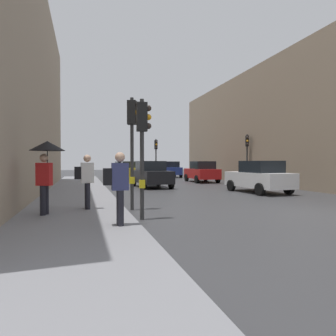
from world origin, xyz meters
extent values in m
plane|color=#38383A|center=(0.00, 0.00, 0.00)|extent=(120.00, 120.00, 0.00)
cube|color=gray|center=(-7.30, 6.00, 0.08)|extent=(3.25, 40.00, 0.16)
cube|color=gray|center=(11.67, 12.21, 4.52)|extent=(12.00, 30.43, 9.04)
cylinder|color=#2D2D2D|center=(-5.37, 2.20, 1.97)|extent=(0.12, 0.12, 3.94)
cube|color=black|center=(-5.37, 2.20, 3.42)|extent=(0.37, 0.34, 0.84)
cube|color=yellow|center=(-5.37, 2.20, 1.05)|extent=(0.22, 0.25, 0.24)
sphere|color=#2D231E|center=(-5.20, 2.12, 3.68)|extent=(0.18, 0.18, 0.18)
sphere|color=orange|center=(-5.20, 2.12, 3.42)|extent=(0.18, 0.18, 0.18)
sphere|color=#2D231E|center=(-5.20, 2.12, 3.16)|extent=(0.18, 0.18, 0.18)
cylinder|color=#2D2D2D|center=(-0.45, 19.40, 1.92)|extent=(0.12, 0.12, 3.83)
cube|color=black|center=(-0.45, 19.40, 3.31)|extent=(0.25, 0.31, 0.84)
cube|color=yellow|center=(-0.45, 19.40, 1.05)|extent=(0.20, 0.16, 0.24)
sphere|color=#2D231E|center=(-0.45, 19.21, 3.57)|extent=(0.18, 0.18, 0.18)
sphere|color=orange|center=(-0.45, 19.21, 3.31)|extent=(0.18, 0.18, 0.18)
sphere|color=#2D231E|center=(-0.45, 19.21, 3.05)|extent=(0.18, 0.18, 0.18)
cylinder|color=#2D2D2D|center=(5.37, 13.02, 1.93)|extent=(0.12, 0.12, 3.86)
cube|color=black|center=(5.37, 13.02, 3.34)|extent=(0.34, 0.37, 0.84)
cube|color=yellow|center=(5.37, 13.02, 1.05)|extent=(0.25, 0.22, 0.24)
sphere|color=#2D231E|center=(5.30, 12.84, 3.60)|extent=(0.18, 0.18, 0.18)
sphere|color=orange|center=(5.30, 12.84, 3.34)|extent=(0.18, 0.18, 0.18)
sphere|color=#2D231E|center=(5.30, 12.84, 3.08)|extent=(0.18, 0.18, 0.18)
cylinder|color=#2D2D2D|center=(-5.37, 0.31, 1.76)|extent=(0.12, 0.12, 3.53)
cube|color=black|center=(-5.37, 0.31, 3.01)|extent=(0.31, 0.26, 0.84)
cube|color=yellow|center=(-5.37, 0.31, 1.05)|extent=(0.17, 0.21, 0.24)
sphere|color=#2D231E|center=(-5.18, 0.30, 3.27)|extent=(0.18, 0.18, 0.18)
sphere|color=orange|center=(-5.18, 0.30, 3.01)|extent=(0.18, 0.18, 0.18)
sphere|color=#2D231E|center=(-5.18, 0.30, 2.75)|extent=(0.18, 0.18, 0.18)
cube|color=silver|center=(2.32, 6.49, 0.72)|extent=(2.12, 4.33, 0.80)
cube|color=black|center=(2.34, 6.24, 1.44)|extent=(1.75, 2.12, 0.64)
cylinder|color=black|center=(1.32, 7.76, 0.32)|extent=(0.27, 0.66, 0.64)
cylinder|color=black|center=(3.11, 7.90, 0.32)|extent=(0.27, 0.66, 0.64)
cylinder|color=black|center=(1.53, 5.07, 0.32)|extent=(0.27, 0.66, 0.64)
cylinder|color=black|center=(3.32, 5.21, 0.32)|extent=(0.27, 0.66, 0.64)
cube|color=black|center=(-2.61, 11.53, 0.72)|extent=(2.10, 4.32, 0.80)
cube|color=black|center=(-2.62, 11.78, 1.44)|extent=(1.74, 2.11, 0.64)
cylinder|color=black|center=(-1.61, 10.25, 0.32)|extent=(0.27, 0.65, 0.64)
cylinder|color=black|center=(-3.41, 10.12, 0.32)|extent=(0.27, 0.65, 0.64)
cylinder|color=black|center=(-1.80, 12.95, 0.32)|extent=(0.27, 0.65, 0.64)
cylinder|color=black|center=(-3.60, 12.82, 0.32)|extent=(0.27, 0.65, 0.64)
cube|color=red|center=(2.65, 15.75, 0.72)|extent=(1.88, 4.24, 0.80)
cube|color=black|center=(2.64, 15.50, 1.44)|extent=(1.64, 2.03, 0.64)
cylinder|color=black|center=(1.78, 17.12, 0.32)|extent=(0.23, 0.64, 0.64)
cylinder|color=black|center=(3.58, 17.08, 0.32)|extent=(0.23, 0.64, 0.64)
cylinder|color=black|center=(1.72, 14.42, 0.32)|extent=(0.23, 0.64, 0.64)
cylinder|color=black|center=(3.52, 14.38, 0.32)|extent=(0.23, 0.64, 0.64)
cube|color=navy|center=(2.37, 24.59, 0.72)|extent=(1.95, 4.26, 0.80)
cube|color=black|center=(2.36, 24.34, 1.44)|extent=(1.67, 2.06, 0.64)
cylinder|color=black|center=(1.52, 25.97, 0.32)|extent=(0.24, 0.65, 0.64)
cylinder|color=black|center=(3.32, 25.90, 0.32)|extent=(0.24, 0.65, 0.64)
cylinder|color=black|center=(1.42, 23.27, 0.32)|extent=(0.24, 0.65, 0.64)
cylinder|color=black|center=(3.22, 23.20, 0.32)|extent=(0.24, 0.65, 0.64)
cube|color=yellow|center=(-2.49, 21.91, 0.72)|extent=(1.88, 4.23, 0.80)
cube|color=black|center=(-2.48, 22.16, 1.44)|extent=(1.64, 2.03, 0.64)
cylinder|color=black|center=(-1.61, 20.54, 0.32)|extent=(0.23, 0.64, 0.64)
cylinder|color=black|center=(-3.41, 20.58, 0.32)|extent=(0.23, 0.64, 0.64)
cylinder|color=black|center=(-1.56, 23.24, 0.32)|extent=(0.23, 0.64, 0.64)
cylinder|color=black|center=(-3.36, 23.28, 0.32)|extent=(0.23, 0.64, 0.64)
cube|color=#2D6038|center=(-2.42, 27.50, 0.72)|extent=(2.11, 4.32, 0.80)
cube|color=black|center=(-2.44, 27.75, 1.44)|extent=(1.74, 2.11, 0.64)
cylinder|color=black|center=(-1.42, 26.23, 0.32)|extent=(0.27, 0.65, 0.64)
cylinder|color=black|center=(-3.21, 26.09, 0.32)|extent=(0.27, 0.65, 0.64)
cylinder|color=black|center=(-1.62, 28.92, 0.32)|extent=(0.27, 0.65, 0.64)
cylinder|color=black|center=(-3.42, 28.78, 0.32)|extent=(0.27, 0.65, 0.64)
cylinder|color=black|center=(-8.09, 1.08, 0.58)|extent=(0.16, 0.16, 0.85)
cylinder|color=black|center=(-8.15, 0.89, 0.58)|extent=(0.16, 0.16, 0.85)
cube|color=red|center=(-8.12, 0.99, 1.34)|extent=(0.46, 0.37, 0.66)
sphere|color=tan|center=(-8.12, 0.99, 1.81)|extent=(0.24, 0.24, 0.24)
cylinder|color=black|center=(-8.03, 0.96, 1.59)|extent=(0.02, 0.02, 0.90)
cone|color=black|center=(-8.03, 0.96, 2.16)|extent=(1.00, 1.00, 0.28)
cylinder|color=black|center=(-6.17, -0.98, 0.58)|extent=(0.16, 0.16, 0.85)
cylinder|color=black|center=(-6.18, -1.18, 0.58)|extent=(0.16, 0.16, 0.85)
cube|color=navy|center=(-6.17, -1.08, 1.34)|extent=(0.41, 0.27, 0.66)
sphere|color=tan|center=(-6.17, -1.08, 1.81)|extent=(0.24, 0.24, 0.24)
cube|color=black|center=(-6.47, -1.07, 1.34)|extent=(0.21, 0.28, 0.40)
cylinder|color=black|center=(-6.91, 1.91, 0.58)|extent=(0.16, 0.16, 0.85)
cylinder|color=black|center=(-6.89, 1.71, 0.58)|extent=(0.16, 0.16, 0.85)
cube|color=silver|center=(-6.90, 1.81, 1.34)|extent=(0.42, 0.29, 0.66)
sphere|color=tan|center=(-6.90, 1.81, 1.81)|extent=(0.24, 0.24, 0.24)
cube|color=black|center=(-7.20, 1.79, 1.34)|extent=(0.22, 0.29, 0.40)
camera|label=1|loc=(-7.04, -8.56, 1.69)|focal=32.95mm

